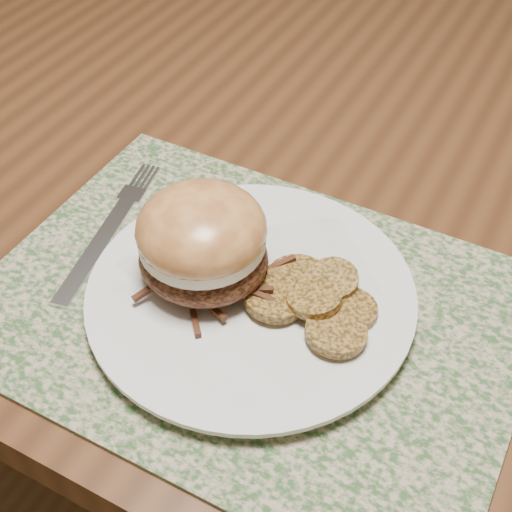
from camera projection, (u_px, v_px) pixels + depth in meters
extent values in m
plane|color=brown|center=(258.00, 457.00, 1.33)|extent=(3.50, 3.50, 0.00)
cube|color=#59331A|center=(260.00, 134.00, 0.82)|extent=(1.50, 0.90, 0.04)
cylinder|color=#59331A|center=(64.00, 98.00, 1.56)|extent=(0.06, 0.06, 0.71)
cube|color=#35592D|center=(250.00, 309.00, 0.60)|extent=(0.45, 0.33, 0.00)
cylinder|color=white|center=(251.00, 295.00, 0.60)|extent=(0.26, 0.26, 0.02)
ellipsoid|color=black|center=(203.00, 257.00, 0.59)|extent=(0.12, 0.12, 0.04)
cylinder|color=beige|center=(202.00, 239.00, 0.57)|extent=(0.12, 0.12, 0.01)
ellipsoid|color=#C57F40|center=(201.00, 228.00, 0.57)|extent=(0.12, 0.12, 0.06)
cylinder|color=olive|center=(298.00, 278.00, 0.60)|extent=(0.06, 0.06, 0.01)
cylinder|color=olive|center=(333.00, 280.00, 0.59)|extent=(0.05, 0.05, 0.02)
cylinder|color=olive|center=(348.00, 309.00, 0.57)|extent=(0.07, 0.07, 0.01)
cylinder|color=olive|center=(275.00, 299.00, 0.58)|extent=(0.07, 0.07, 0.02)
cylinder|color=olive|center=(314.00, 298.00, 0.57)|extent=(0.06, 0.06, 0.01)
cylinder|color=olive|center=(336.00, 332.00, 0.55)|extent=(0.07, 0.07, 0.01)
cube|color=silver|center=(96.00, 250.00, 0.65)|extent=(0.04, 0.14, 0.00)
cube|color=silver|center=(132.00, 195.00, 0.70)|extent=(0.03, 0.03, 0.00)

